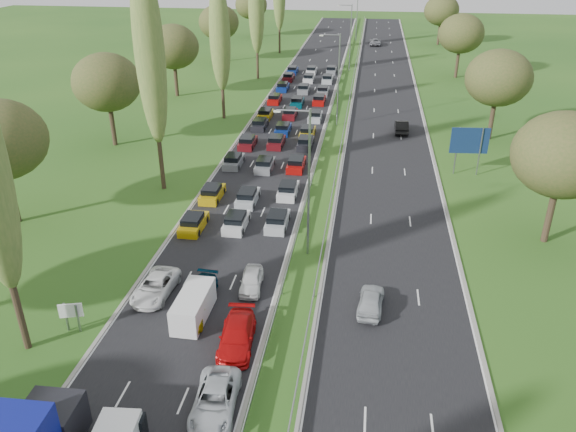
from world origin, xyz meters
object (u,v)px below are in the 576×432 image
at_px(info_sign, 71,313).
at_px(direction_sign, 469,143).
at_px(near_car_2, 155,286).
at_px(white_van_rear, 194,304).

relative_size(info_sign, direction_sign, 0.40).
distance_m(near_car_2, info_sign, 6.10).
xyz_separation_m(info_sign, direction_sign, (28.80, 31.38, 2.20)).
relative_size(white_van_rear, direction_sign, 0.90).
relative_size(near_car_2, direction_sign, 0.95).
bearing_deg(near_car_2, info_sign, -126.43).
xyz_separation_m(near_car_2, info_sign, (-3.83, -4.69, 0.67)).
distance_m(info_sign, direction_sign, 42.65).
relative_size(near_car_2, info_sign, 2.35).
bearing_deg(white_van_rear, info_sign, -158.87).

